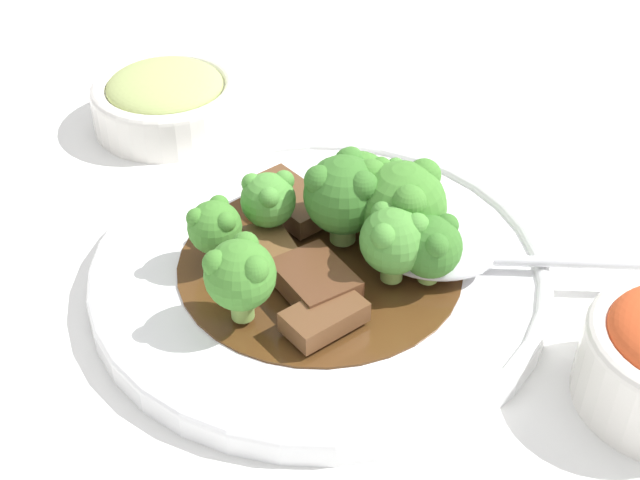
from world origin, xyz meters
TOP-DOWN VIEW (x-y plane):
  - ground_plane at (0.00, 0.00)m, footprint 4.00×4.00m
  - main_plate at (0.00, 0.00)m, footprint 0.29×0.29m
  - beef_strip_0 at (-0.02, -0.02)m, footprint 0.04×0.05m
  - beef_strip_1 at (0.02, 0.05)m, footprint 0.04×0.06m
  - beef_strip_2 at (-0.02, 0.02)m, footprint 0.03×0.05m
  - beef_strip_3 at (-0.03, -0.05)m, footprint 0.05×0.03m
  - broccoli_floret_0 at (0.04, -0.05)m, footprint 0.04×0.04m
  - broccoli_floret_1 at (0.02, 0.01)m, footprint 0.05×0.05m
  - broccoli_floret_2 at (0.05, 0.02)m, footprint 0.04×0.04m
  - broccoli_floret_3 at (-0.01, 0.04)m, footprint 0.03×0.03m
  - broccoli_floret_4 at (-0.07, -0.01)m, footprint 0.04×0.04m
  - broccoli_floret_5 at (0.02, -0.04)m, footprint 0.04×0.04m
  - broccoli_floret_6 at (0.05, -0.02)m, footprint 0.06×0.06m
  - broccoli_floret_7 at (-0.05, 0.04)m, footprint 0.03×0.03m
  - broccoli_floret_8 at (0.07, 0.00)m, footprint 0.03×0.03m
  - serving_spoon at (0.06, -0.05)m, footprint 0.18×0.15m
  - side_bowl_appetizer at (0.02, 0.23)m, footprint 0.12×0.12m

SIDE VIEW (x-z plane):
  - ground_plane at x=0.00m, z-range 0.00..0.00m
  - main_plate at x=0.00m, z-range 0.00..0.02m
  - side_bowl_appetizer at x=0.02m, z-range 0.00..0.05m
  - beef_strip_3 at x=-0.03m, z-range 0.02..0.03m
  - serving_spoon at x=0.06m, z-range 0.02..0.03m
  - beef_strip_2 at x=-0.02m, z-range 0.02..0.03m
  - beef_strip_1 at x=0.02m, z-range 0.02..0.03m
  - beef_strip_0 at x=-0.02m, z-range 0.02..0.03m
  - broccoli_floret_8 at x=0.07m, z-range 0.02..0.06m
  - broccoli_floret_7 at x=-0.05m, z-range 0.02..0.06m
  - broccoli_floret_0 at x=0.04m, z-range 0.02..0.07m
  - broccoli_floret_2 at x=0.05m, z-range 0.02..0.07m
  - broccoli_floret_3 at x=-0.01m, z-range 0.03..0.07m
  - broccoli_floret_5 at x=0.02m, z-range 0.02..0.07m
  - broccoli_floret_4 at x=-0.07m, z-range 0.03..0.08m
  - broccoli_floret_6 at x=0.05m, z-range 0.02..0.08m
  - broccoli_floret_1 at x=0.02m, z-range 0.03..0.08m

